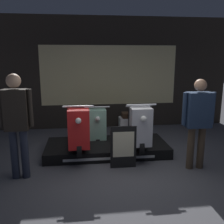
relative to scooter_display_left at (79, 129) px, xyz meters
The scene contains 10 objects.
ground_plane 1.47m from the scooter_display_left, 48.89° to the right, with size 30.00×30.00×0.00m, color #4C4C51.
shop_wall_back 2.59m from the scooter_display_left, 68.19° to the left, with size 7.15×0.09×3.20m.
display_platform 0.77m from the scooter_display_left, ahead, with size 2.63×1.14×0.22m.
scooter_display_left is the anchor object (origin of this frame).
scooter_display_right 1.18m from the scooter_display_left, ahead, with size 0.57×1.76×0.99m.
scooter_backrow_0 1.09m from the scooter_display_left, 67.58° to the left, with size 0.57×1.76×0.99m.
scooter_backrow_1 1.68m from the scooter_display_left, 36.18° to the left, with size 0.57×1.76×0.99m.
person_left_browsing 1.43m from the scooter_display_left, 139.28° to the right, with size 0.54×0.24×1.81m.
person_right_browsing 2.38m from the scooter_display_left, 21.98° to the right, with size 0.62×0.26×1.69m.
price_sign_board 1.09m from the scooter_display_left, 40.14° to the right, with size 0.49×0.04×0.82m.
Camera 1 is at (-0.82, -4.06, 2.07)m, focal length 40.00 mm.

